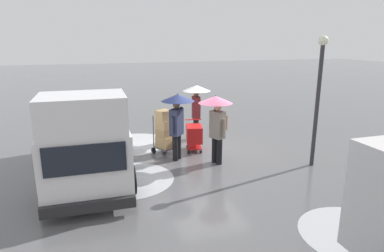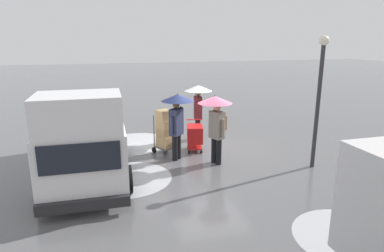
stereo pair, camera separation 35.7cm
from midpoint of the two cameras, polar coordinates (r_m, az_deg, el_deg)
name	(u,v)px [view 1 (the left image)]	position (r m, az deg, el deg)	size (l,w,h in m)	color
ground_plane	(208,152)	(11.46, 1.89, -4.51)	(90.00, 90.00, 0.00)	#5B5B5E
slush_patch_near_cluster	(127,179)	(9.53, -12.06, -8.91)	(2.57, 2.57, 0.01)	#ADAFB5
slush_patch_under_van	(356,234)	(7.61, 25.05, -16.46)	(2.24, 2.24, 0.01)	#ADAFB5
slush_patch_mid_street	(135,143)	(12.59, -10.50, -2.96)	(2.70, 2.70, 0.01)	silver
cargo_van_parked_right	(87,137)	(9.55, -18.56, -1.81)	(2.29, 5.39, 2.60)	white
shopping_cart_vendor	(194,135)	(11.48, -0.53, -1.50)	(0.73, 0.92, 1.02)	red
hand_dolly_boxes	(164,130)	(11.13, -5.72, -0.74)	(0.77, 0.85, 1.50)	#515156
pedestrian_pink_side	(177,111)	(10.42, -3.52, 2.58)	(1.04, 1.04, 2.15)	black
pedestrian_black_side	(217,114)	(10.10, 3.22, 2.11)	(1.04, 1.04, 2.15)	black
pedestrian_white_side	(196,99)	(12.54, -0.08, 4.67)	(1.04, 1.04, 2.15)	black
street_lamp	(319,88)	(10.34, 19.94, 6.06)	(0.28, 0.28, 3.86)	#2D2D33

